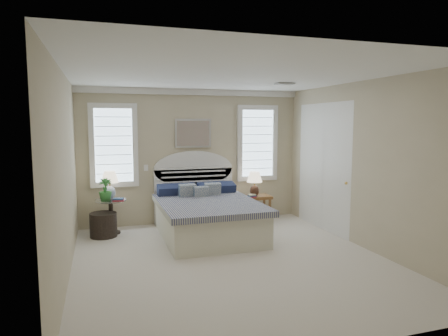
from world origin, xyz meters
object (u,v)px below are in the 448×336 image
floor_pot (103,225)px  lamp_right (254,181)px  nightstand_right (258,202)px  lamp_left (110,182)px  bed (206,214)px  side_table_left (111,213)px

floor_pot → lamp_right: (2.98, 0.22, 0.63)m
nightstand_right → lamp_left: lamp_left is taller
lamp_left → lamp_right: lamp_left is taller
bed → floor_pot: (-1.79, 0.42, -0.17)m
nightstand_right → side_table_left: bearing=-178.1°
lamp_right → lamp_left: bearing=178.4°
nightstand_right → lamp_left: bearing=179.5°
nightstand_right → lamp_left: size_ratio=1.03×
bed → lamp_left: size_ratio=4.40×
bed → side_table_left: size_ratio=3.61×
nightstand_right → floor_pot: nightstand_right is taller
lamp_left → lamp_right: 2.85m
floor_pot → lamp_left: (0.14, 0.30, 0.73)m
nightstand_right → lamp_right: size_ratio=1.03×
bed → lamp_right: (1.19, 0.64, 0.46)m
side_table_left → nightstand_right: (2.95, 0.10, -0.00)m
floor_pot → nightstand_right: bearing=5.1°
nightstand_right → lamp_right: lamp_right is taller
bed → lamp_left: bed is taller
side_table_left → nightstand_right: side_table_left is taller
bed → lamp_right: bed is taller
floor_pot → side_table_left: bearing=51.1°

